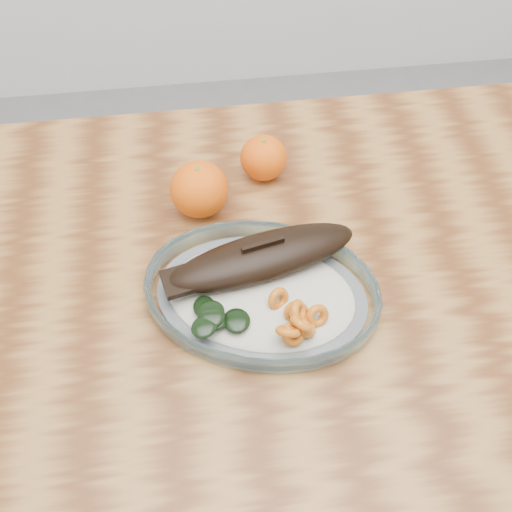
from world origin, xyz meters
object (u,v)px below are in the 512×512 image
object	(u,v)px
dining_table	(309,319)
orange_left	(199,189)
plated_meal	(262,289)
orange_right	(263,158)

from	to	relation	value
dining_table	orange_left	bearing A→B (deg)	133.41
plated_meal	orange_left	xyz separation A→B (m)	(-0.07, 0.18, 0.02)
orange_left	dining_table	bearing A→B (deg)	-46.59
orange_right	orange_left	bearing A→B (deg)	-149.19
dining_table	orange_left	world-z (taller)	orange_left
plated_meal	orange_right	world-z (taller)	plated_meal
orange_right	dining_table	bearing A→B (deg)	-78.99
plated_meal	orange_right	distance (m)	0.24
dining_table	plated_meal	size ratio (longest dim) A/B	1.67
orange_left	orange_right	size ratio (longest dim) A/B	1.19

